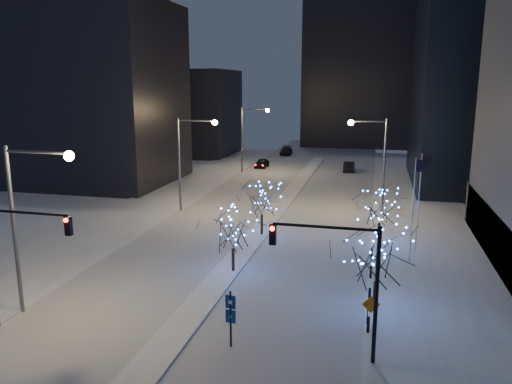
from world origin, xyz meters
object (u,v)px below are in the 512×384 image
(wayfinding_sign, at_px, (231,313))
(construction_sign, at_px, (371,307))
(car_near, at_px, (262,163))
(street_lamp_w_mid, at_px, (188,151))
(street_lamp_east, at_px, (375,154))
(car_mid, at_px, (349,166))
(holiday_tree_plaza_far, at_px, (380,208))
(street_lamp_w_near, at_px, (28,208))
(traffic_signal_west, at_px, (14,248))
(street_lamp_w_far, at_px, (248,130))
(car_far, at_px, (286,151))
(holiday_tree_plaza_near, at_px, (377,256))
(holiday_tree_median_near, at_px, (233,229))
(holiday_tree_median_far, at_px, (262,199))
(traffic_signal_east, at_px, (344,270))

(wayfinding_sign, bearing_deg, construction_sign, 37.16)
(construction_sign, bearing_deg, car_near, 98.16)
(street_lamp_w_mid, xyz_separation_m, construction_sign, (19.24, -22.00, -5.32))
(street_lamp_w_mid, xyz_separation_m, street_lamp_east, (19.02, 3.00, -0.05))
(car_mid, relative_size, construction_sign, 2.73)
(holiday_tree_plaza_far, bearing_deg, car_mid, 97.12)
(street_lamp_w_near, xyz_separation_m, street_lamp_east, (19.02, 28.00, -0.05))
(traffic_signal_west, relative_size, car_near, 1.60)
(street_lamp_w_near, bearing_deg, car_mid, 74.65)
(car_near, xyz_separation_m, wayfinding_sign, (11.29, -55.90, 1.15))
(street_lamp_w_far, bearing_deg, street_lamp_w_mid, -90.00)
(street_lamp_w_near, bearing_deg, car_far, 88.25)
(street_lamp_east, xyz_separation_m, car_mid, (-3.97, 26.84, -5.68))
(street_lamp_east, height_order, holiday_tree_plaza_far, street_lamp_east)
(car_near, xyz_separation_m, construction_sign, (18.26, -51.90, 0.43))
(holiday_tree_plaza_near, relative_size, construction_sign, 3.12)
(car_near, height_order, holiday_tree_plaza_near, holiday_tree_plaza_near)
(wayfinding_sign, distance_m, construction_sign, 8.07)
(street_lamp_w_near, relative_size, car_far, 1.93)
(street_lamp_w_near, distance_m, street_lamp_east, 33.85)
(holiday_tree_median_near, xyz_separation_m, holiday_tree_plaza_near, (10.00, -4.14, 0.26))
(holiday_tree_median_far, relative_size, holiday_tree_plaza_far, 1.04)
(street_lamp_w_near, bearing_deg, holiday_tree_plaza_far, 42.60)
(wayfinding_sign, bearing_deg, holiday_tree_plaza_far, 76.16)
(street_lamp_w_mid, distance_m, street_lamp_east, 19.26)
(street_lamp_east, bearing_deg, traffic_signal_west, -121.69)
(holiday_tree_median_near, bearing_deg, holiday_tree_plaza_near, -22.50)
(holiday_tree_plaza_far, relative_size, wayfinding_sign, 1.52)
(wayfinding_sign, height_order, construction_sign, wayfinding_sign)
(car_mid, bearing_deg, street_lamp_w_far, 17.51)
(street_lamp_w_mid, relative_size, car_near, 2.29)
(car_near, xyz_separation_m, holiday_tree_median_near, (8.46, -45.79, 2.53))
(wayfinding_sign, bearing_deg, holiday_tree_plaza_near, 47.11)
(street_lamp_east, relative_size, traffic_signal_west, 1.43)
(construction_sign, bearing_deg, holiday_tree_median_far, 111.43)
(traffic_signal_east, xyz_separation_m, car_far, (-15.71, 71.72, -4.01))
(traffic_signal_west, distance_m, holiday_tree_plaza_far, 27.78)
(street_lamp_w_mid, height_order, holiday_tree_median_near, street_lamp_w_mid)
(car_far, bearing_deg, holiday_tree_plaza_near, -79.62)
(traffic_signal_east, xyz_separation_m, car_near, (-16.90, 55.91, -4.02))
(street_lamp_w_far, bearing_deg, traffic_signal_east, -70.68)
(street_lamp_w_far, xyz_separation_m, holiday_tree_median_far, (9.44, -31.71, -3.14))
(wayfinding_sign, bearing_deg, traffic_signal_east, 7.29)
(street_lamp_w_near, bearing_deg, construction_sign, 8.86)
(car_far, height_order, holiday_tree_plaza_near, holiday_tree_plaza_near)
(traffic_signal_west, height_order, car_far, traffic_signal_west)
(street_lamp_w_far, xyz_separation_m, holiday_tree_plaza_far, (19.65, -31.93, -3.24))
(traffic_signal_east, relative_size, car_near, 1.60)
(car_far, height_order, wayfinding_sign, wayfinding_sign)
(holiday_tree_median_near, relative_size, construction_sign, 2.85)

